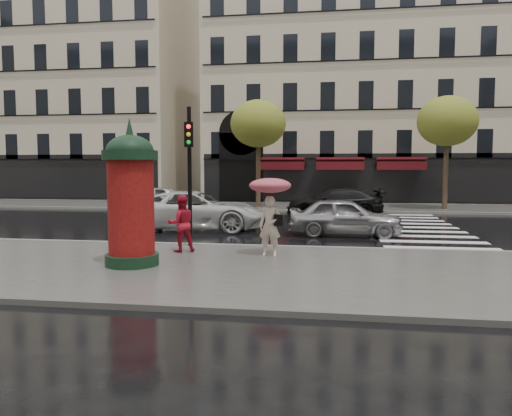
% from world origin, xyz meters
% --- Properties ---
extents(ground, '(160.00, 160.00, 0.00)m').
position_xyz_m(ground, '(0.00, 0.00, 0.00)').
color(ground, black).
rests_on(ground, ground).
extents(near_sidewalk, '(90.00, 7.00, 0.12)m').
position_xyz_m(near_sidewalk, '(0.00, -0.50, 0.06)').
color(near_sidewalk, '#474744').
rests_on(near_sidewalk, ground).
extents(far_sidewalk, '(90.00, 6.00, 0.12)m').
position_xyz_m(far_sidewalk, '(0.00, 19.00, 0.06)').
color(far_sidewalk, '#474744').
rests_on(far_sidewalk, ground).
extents(near_kerb, '(90.00, 0.25, 0.14)m').
position_xyz_m(near_kerb, '(0.00, 3.00, 0.07)').
color(near_kerb, slate).
rests_on(near_kerb, ground).
extents(far_kerb, '(90.00, 0.25, 0.14)m').
position_xyz_m(far_kerb, '(0.00, 16.00, 0.07)').
color(far_kerb, slate).
rests_on(far_kerb, ground).
extents(zebra_crossing, '(3.60, 11.75, 0.01)m').
position_xyz_m(zebra_crossing, '(6.00, 9.60, 0.01)').
color(zebra_crossing, silver).
rests_on(zebra_crossing, ground).
extents(bldg_far_corner, '(26.00, 14.00, 22.90)m').
position_xyz_m(bldg_far_corner, '(6.00, 30.00, 11.31)').
color(bldg_far_corner, '#B7A88C').
rests_on(bldg_far_corner, ground).
extents(bldg_far_left, '(24.00, 14.00, 22.90)m').
position_xyz_m(bldg_far_left, '(-22.00, 30.00, 11.31)').
color(bldg_far_left, '#B7A88C').
rests_on(bldg_far_left, ground).
extents(tree_far_left, '(3.40, 3.40, 6.64)m').
position_xyz_m(tree_far_left, '(-2.00, 18.00, 5.17)').
color(tree_far_left, '#38281C').
rests_on(tree_far_left, ground).
extents(tree_far_right, '(3.40, 3.40, 6.64)m').
position_xyz_m(tree_far_right, '(9.00, 18.00, 5.17)').
color(tree_far_right, '#38281C').
rests_on(tree_far_right, ground).
extents(woman_umbrella, '(1.16, 1.16, 2.23)m').
position_xyz_m(woman_umbrella, '(0.86, 1.23, 1.59)').
color(woman_umbrella, beige).
rests_on(woman_umbrella, near_sidewalk).
extents(woman_red, '(1.00, 0.93, 1.64)m').
position_xyz_m(woman_red, '(-1.78, 1.51, 0.94)').
color(woman_red, '#B11528').
rests_on(woman_red, near_sidewalk).
extents(man_burgundy, '(0.94, 0.73, 1.70)m').
position_xyz_m(man_burgundy, '(-2.92, 0.86, 0.97)').
color(man_burgundy, '#4B0F1E').
rests_on(man_burgundy, near_sidewalk).
extents(morris_column, '(1.36, 1.36, 3.66)m').
position_xyz_m(morris_column, '(-2.40, -0.58, 1.87)').
color(morris_column, black).
rests_on(morris_column, near_sidewalk).
extents(traffic_light, '(0.30, 0.42, 4.29)m').
position_xyz_m(traffic_light, '(-1.83, 2.59, 2.72)').
color(traffic_light, black).
rests_on(traffic_light, near_sidewalk).
extents(car_silver, '(4.21, 1.75, 1.43)m').
position_xyz_m(car_silver, '(3.03, 6.50, 0.71)').
color(car_silver, '#9E9EA2').
rests_on(car_silver, ground).
extents(car_white, '(5.98, 3.16, 1.60)m').
position_xyz_m(car_white, '(-3.00, 7.31, 0.80)').
color(car_white, silver).
rests_on(car_white, ground).
extents(car_black, '(5.17, 2.54, 1.45)m').
position_xyz_m(car_black, '(2.64, 13.92, 0.72)').
color(car_black, black).
rests_on(car_black, ground).
extents(car_far_silver, '(4.56, 2.18, 1.50)m').
position_xyz_m(car_far_silver, '(-7.85, 15.00, 0.75)').
color(car_far_silver, '#AEAEB3').
rests_on(car_far_silver, ground).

